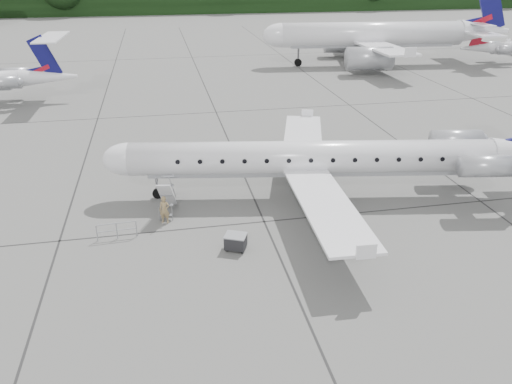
{
  "coord_description": "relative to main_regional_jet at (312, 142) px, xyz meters",
  "views": [
    {
      "loc": [
        -12.26,
        -21.81,
        14.7
      ],
      "look_at": [
        -7.2,
        4.0,
        2.3
      ],
      "focal_mm": 35.0,
      "sensor_mm": 36.0,
      "label": 1
    }
  ],
  "objects": [
    {
      "name": "airstair",
      "position": [
        -9.5,
        -0.67,
        -2.68
      ],
      "size": [
        1.2,
        2.29,
        2.44
      ],
      "primitive_type": null,
      "rotation": [
        0.0,
        0.0,
        -0.17
      ],
      "color": "white",
      "rests_on": "ground"
    },
    {
      "name": "main_regional_jet",
      "position": [
        0.0,
        0.0,
        0.0
      ],
      "size": [
        33.6,
        26.6,
        7.8
      ],
      "primitive_type": null,
      "rotation": [
        0.0,
        0.0,
        -0.17
      ],
      "color": "white",
      "rests_on": "ground"
    },
    {
      "name": "safety_railing",
      "position": [
        -12.48,
        -3.31,
        -3.4
      ],
      "size": [
        2.2,
        0.19,
        1.0
      ],
      "primitive_type": null,
      "rotation": [
        0.0,
        0.0,
        0.05
      ],
      "color": "#92959A",
      "rests_on": "ground"
    },
    {
      "name": "ground",
      "position": [
        2.83,
        -7.45,
        -3.9
      ],
      "size": [
        320.0,
        320.0,
        0.0
      ],
      "primitive_type": "plane",
      "color": "slate",
      "rests_on": "ground"
    },
    {
      "name": "bg_narrowbody",
      "position": [
        21.94,
        42.22,
        2.26
      ],
      "size": [
        36.72,
        28.16,
        12.33
      ],
      "primitive_type": null,
      "rotation": [
        0.0,
        0.0,
        -0.1
      ],
      "color": "white",
      "rests_on": "ground"
    },
    {
      "name": "baggage_cart",
      "position": [
        -5.97,
        -5.77,
        -3.41
      ],
      "size": [
        1.39,
        1.28,
        0.97
      ],
      "primitive_type": null,
      "rotation": [
        0.0,
        0.0,
        -0.41
      ],
      "color": "black",
      "rests_on": "ground"
    },
    {
      "name": "passenger",
      "position": [
        -9.71,
        -1.9,
        -3.03
      ],
      "size": [
        0.72,
        0.56,
        1.74
      ],
      "primitive_type": "imported",
      "rotation": [
        0.0,
        0.0,
        -0.26
      ],
      "color": "#927A4F",
      "rests_on": "ground"
    }
  ]
}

